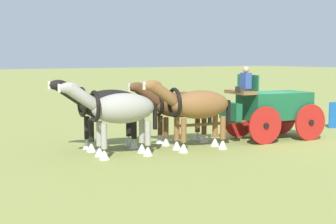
# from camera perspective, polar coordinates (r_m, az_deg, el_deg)

# --- Properties ---
(ground_plane) EXTENTS (220.00, 220.00, 0.00)m
(ground_plane) POSITION_cam_1_polar(r_m,az_deg,el_deg) (17.85, 12.57, -3.15)
(ground_plane) COLOR olive
(show_wagon) EXTENTS (5.52, 2.24, 2.67)m
(show_wagon) POSITION_cam_1_polar(r_m,az_deg,el_deg) (17.60, 12.28, 0.59)
(show_wagon) COLOR #195B38
(show_wagon) RESTS_ON ground
(draft_horse_rear_near) EXTENTS (3.06, 1.26, 2.27)m
(draft_horse_rear_near) POSITION_cam_1_polar(r_m,az_deg,el_deg) (15.22, 3.40, 0.65)
(draft_horse_rear_near) COLOR brown
(draft_horse_rear_near) RESTS_ON ground
(draft_horse_rear_off) EXTENTS (3.12, 1.25, 2.15)m
(draft_horse_rear_off) POSITION_cam_1_polar(r_m,az_deg,el_deg) (16.38, 1.26, 0.71)
(draft_horse_rear_off) COLOR brown
(draft_horse_rear_off) RESTS_ON ground
(draft_horse_lead_near) EXTENTS (2.99, 1.25, 2.27)m
(draft_horse_lead_near) POSITION_cam_1_polar(r_m,az_deg,el_deg) (14.20, -5.93, 0.16)
(draft_horse_lead_near) COLOR #9E998E
(draft_horse_lead_near) RESTS_ON ground
(draft_horse_lead_off) EXTENTS (3.08, 1.29, 2.28)m
(draft_horse_lead_off) POSITION_cam_1_polar(r_m,az_deg,el_deg) (15.44, -7.44, 0.71)
(draft_horse_lead_off) COLOR black
(draft_horse_lead_off) RESTS_ON ground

